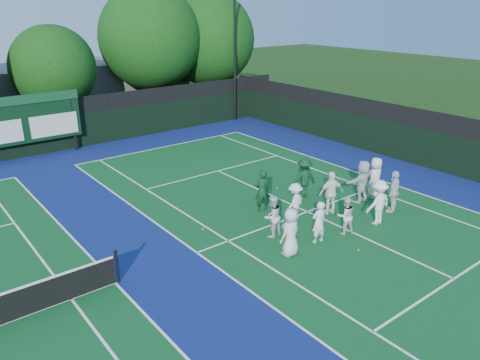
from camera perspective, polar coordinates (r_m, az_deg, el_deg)
ground at (r=19.09m, az=10.37°, el=-4.85°), size 120.00×120.00×0.00m
court_apron at (r=16.32m, az=-6.82°, el=-9.36°), size 34.00×32.00×0.01m
near_court at (r=19.69m, az=8.22°, el=-3.86°), size 11.05×23.85×0.01m
back_fence at (r=28.92m, az=-22.84°, el=5.60°), size 34.00×0.08×3.00m
divider_fence_right at (r=26.17m, az=22.26°, el=4.19°), size 0.08×32.00×3.00m
scoreboard at (r=28.11m, az=-24.81°, el=6.66°), size 6.00×0.21×3.55m
clubhouse at (r=37.42m, az=-20.60°, el=10.07°), size 18.00×6.00×4.00m
light_pole_right at (r=33.94m, az=-0.65°, el=17.71°), size 1.20×0.30×10.12m
tree_c at (r=32.40m, az=-21.57°, el=12.38°), size 5.26×5.26×6.95m
tree_d at (r=34.87m, az=-10.74°, el=16.40°), size 7.15×7.15×9.42m
tree_e at (r=37.45m, az=-3.73°, el=16.53°), size 7.03×7.03×9.06m
tennis_ball_0 at (r=17.11m, az=14.24°, el=-8.25°), size 0.07×0.07×0.07m
tennis_ball_2 at (r=21.00m, az=13.58°, el=-2.56°), size 0.07×0.07×0.07m
tennis_ball_3 at (r=18.07m, az=-4.55°, el=-5.99°), size 0.07×0.07×0.07m
tennis_ball_4 at (r=21.93m, az=4.56°, el=-0.99°), size 0.07×0.07×0.07m
player_front_0 at (r=16.09m, az=6.19°, el=-6.32°), size 0.91×0.66×1.72m
player_front_1 at (r=17.06m, az=9.57°, el=-5.09°), size 0.62×0.44×1.59m
player_front_2 at (r=17.91m, az=12.74°, el=-4.25°), size 0.87×0.79×1.46m
player_front_3 at (r=18.95m, az=16.51°, el=-2.61°), size 1.20×0.73×1.81m
player_front_4 at (r=20.21m, az=18.25°, el=-1.34°), size 1.14×0.75×1.80m
player_back_0 at (r=17.28m, az=3.95°, el=-4.44°), size 0.83×0.67×1.60m
player_back_1 at (r=18.60m, az=6.71°, el=-2.69°), size 1.13×0.82×1.57m
player_back_2 at (r=19.37m, az=11.05°, el=-1.55°), size 1.16×0.78×1.83m
player_back_3 at (r=20.85m, az=14.70°, el=-0.15°), size 1.77×0.63×1.88m
player_back_4 at (r=21.46m, az=16.16°, el=0.26°), size 0.99×0.74×1.85m
coach_left at (r=19.30m, az=2.72°, el=-1.30°), size 0.75×0.60×1.80m
coach_right at (r=20.85m, az=7.82°, el=0.24°), size 1.30×0.97×1.79m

